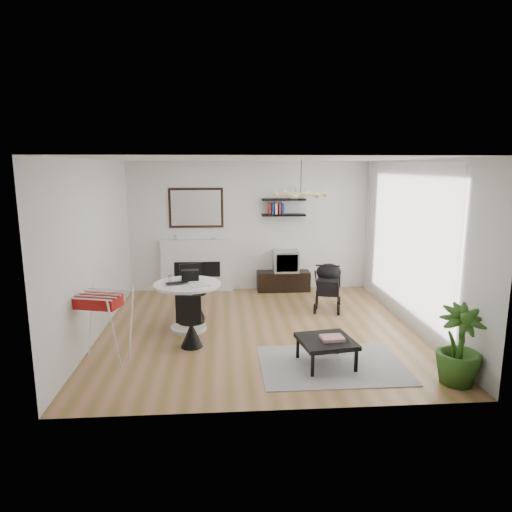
{
  "coord_description": "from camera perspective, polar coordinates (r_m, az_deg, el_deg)",
  "views": [
    {
      "loc": [
        -0.55,
        -6.99,
        2.6
      ],
      "look_at": [
        -0.01,
        0.4,
        1.13
      ],
      "focal_mm": 32.0,
      "sensor_mm": 36.0,
      "label": 1
    }
  ],
  "objects": [
    {
      "name": "wall_left",
      "position": [
        7.36,
        -19.46,
        0.79
      ],
      "size": [
        0.0,
        5.0,
        5.0
      ],
      "primitive_type": "plane",
      "rotation": [
        1.57,
        0.0,
        1.57
      ],
      "color": "white",
      "rests_on": "floor"
    },
    {
      "name": "ceiling",
      "position": [
        7.01,
        0.35,
        12.03
      ],
      "size": [
        5.0,
        5.0,
        0.0
      ],
      "primitive_type": "plane",
      "color": "white",
      "rests_on": "wall_back"
    },
    {
      "name": "sheer_curtain",
      "position": [
        7.87,
        17.92,
        1.52
      ],
      "size": [
        0.04,
        3.6,
        2.6
      ],
      "primitive_type": "cube",
      "color": "white",
      "rests_on": "wall_right"
    },
    {
      "name": "wall_right",
      "position": [
        7.73,
        19.16,
        1.28
      ],
      "size": [
        0.0,
        5.0,
        5.0
      ],
      "primitive_type": "plane",
      "rotation": [
        1.57,
        0.0,
        -1.57
      ],
      "color": "white",
      "rests_on": "floor"
    },
    {
      "name": "drying_rack",
      "position": [
        6.47,
        -18.7,
        -8.26
      ],
      "size": [
        0.78,
        0.75,
        0.97
      ],
      "rotation": [
        0.0,
        0.0,
        -0.26
      ],
      "color": "white",
      "rests_on": "floor"
    },
    {
      "name": "chair_far",
      "position": [
        8.06,
        -7.79,
        -5.56
      ],
      "size": [
        0.47,
        0.48,
        0.92
      ],
      "rotation": [
        0.0,
        0.0,
        0.28
      ],
      "color": "black",
      "rests_on": "floor"
    },
    {
      "name": "pendant_lamp",
      "position": [
        7.41,
        5.62,
        7.68
      ],
      "size": [
        0.9,
        0.9,
        0.1
      ],
      "primitive_type": null,
      "color": "tan",
      "rests_on": "ceiling"
    },
    {
      "name": "wall_back",
      "position": [
        9.58,
        -0.84,
        3.71
      ],
      "size": [
        5.0,
        0.0,
        5.0
      ],
      "primitive_type": "plane",
      "rotation": [
        1.57,
        0.0,
        0.0
      ],
      "color": "white",
      "rests_on": "floor"
    },
    {
      "name": "newspaper",
      "position": [
        7.15,
        -7.06,
        -3.61
      ],
      "size": [
        0.36,
        0.32,
        0.01
      ],
      "primitive_type": "cube",
      "rotation": [
        0.0,
        0.0,
        0.24
      ],
      "color": "silver",
      "rests_on": "dining_table"
    },
    {
      "name": "magazines",
      "position": [
        6.14,
        9.5,
        -10.09
      ],
      "size": [
        0.31,
        0.25,
        0.04
      ],
      "primitive_type": "cube",
      "rotation": [
        0.0,
        0.0,
        0.09
      ],
      "color": "#B72D2F",
      "rests_on": "coffee_table"
    },
    {
      "name": "shelf_lower",
      "position": [
        9.49,
        3.47,
        5.14
      ],
      "size": [
        0.9,
        0.25,
        0.04
      ],
      "primitive_type": "cube",
      "color": "black",
      "rests_on": "wall_back"
    },
    {
      "name": "floor",
      "position": [
        7.47,
        0.33,
        -9.14
      ],
      "size": [
        5.0,
        5.0,
        0.0
      ],
      "primitive_type": "plane",
      "color": "olive",
      "rests_on": "ground"
    },
    {
      "name": "laptop",
      "position": [
        7.22,
        -9.73,
        -3.46
      ],
      "size": [
        0.42,
        0.35,
        0.03
      ],
      "primitive_type": "imported",
      "rotation": [
        0.0,
        0.0,
        0.41
      ],
      "color": "black",
      "rests_on": "dining_table"
    },
    {
      "name": "stroller",
      "position": [
        8.49,
        8.98,
        -3.95
      ],
      "size": [
        0.64,
        0.83,
        0.93
      ],
      "rotation": [
        0.0,
        0.0,
        -0.27
      ],
      "color": "black",
      "rests_on": "floor"
    },
    {
      "name": "shelf_upper",
      "position": [
        9.47,
        3.49,
        7.06
      ],
      "size": [
        0.9,
        0.25,
        0.04
      ],
      "primitive_type": "cube",
      "color": "black",
      "rests_on": "wall_back"
    },
    {
      "name": "crt_tv",
      "position": [
        9.57,
        3.74,
        -0.64
      ],
      "size": [
        0.52,
        0.45,
        0.45
      ],
      "color": "#A8A8AA",
      "rests_on": "tv_console"
    },
    {
      "name": "black_bag",
      "position": [
        7.47,
        -8.25,
        -2.37
      ],
      "size": [
        0.29,
        0.19,
        0.17
      ],
      "primitive_type": "cube",
      "rotation": [
        0.0,
        0.0,
        0.1
      ],
      "color": "black",
      "rests_on": "dining_table"
    },
    {
      "name": "fireplace",
      "position": [
        9.62,
        -7.36,
        -0.37
      ],
      "size": [
        1.5,
        0.17,
        2.16
      ],
      "color": "white",
      "rests_on": "floor"
    },
    {
      "name": "dining_table",
      "position": [
        7.37,
        -8.52,
        -5.37
      ],
      "size": [
        1.06,
        1.06,
        0.78
      ],
      "color": "white",
      "rests_on": "floor"
    },
    {
      "name": "drinking_glass",
      "position": [
        7.47,
        -10.74,
        -2.76
      ],
      "size": [
        0.05,
        0.05,
        0.09
      ],
      "primitive_type": "cylinder",
      "color": "white",
      "rests_on": "dining_table"
    },
    {
      "name": "coffee_table",
      "position": [
        6.16,
        8.77,
        -10.58
      ],
      "size": [
        0.78,
        0.78,
        0.35
      ],
      "rotation": [
        0.0,
        0.0,
        0.15
      ],
      "color": "black",
      "rests_on": "rug"
    },
    {
      "name": "chair_near",
      "position": [
        6.76,
        -8.1,
        -9.15
      ],
      "size": [
        0.4,
        0.41,
        0.83
      ],
      "rotation": [
        0.0,
        0.0,
        3.03
      ],
      "color": "black",
      "rests_on": "floor"
    },
    {
      "name": "rug",
      "position": [
        6.3,
        9.46,
        -13.24
      ],
      "size": [
        1.89,
        1.37,
        0.01
      ],
      "primitive_type": "cube",
      "color": "gray",
      "rests_on": "floor"
    },
    {
      "name": "tv_console",
      "position": [
        9.67,
        3.43,
        -3.15
      ],
      "size": [
        1.1,
        0.39,
        0.41
      ],
      "primitive_type": "cube",
      "color": "black",
      "rests_on": "floor"
    },
    {
      "name": "potted_plant",
      "position": [
        6.07,
        24.05,
        -10.16
      ],
      "size": [
        0.56,
        0.56,
        0.98
      ],
      "primitive_type": "imported",
      "rotation": [
        0.0,
        0.0,
        -0.02
      ],
      "color": "#2A5418",
      "rests_on": "floor"
    }
  ]
}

